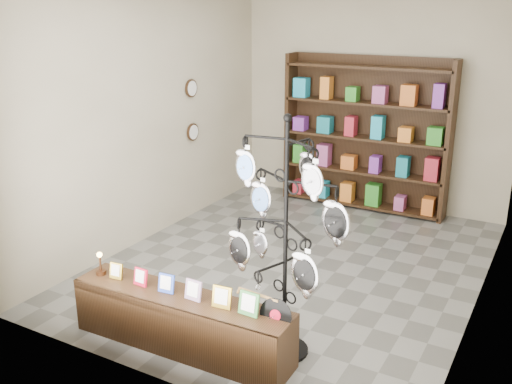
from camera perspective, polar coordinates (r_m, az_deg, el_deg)
ground at (r=6.71m, az=3.91°, el=-7.08°), size 5.00×5.00×0.00m
room_envelope at (r=6.16m, az=4.28°, el=8.70°), size 5.00×5.00×5.00m
display_tree at (r=4.59m, az=3.00°, el=-3.00°), size 1.07×1.02×2.08m
front_shelf at (r=5.10m, az=-7.48°, el=-12.70°), size 2.05×0.47×0.72m
back_shelving at (r=8.42m, az=10.84°, el=5.26°), size 2.42×0.36×2.20m
wall_clocks at (r=7.89m, az=-6.42°, el=8.11°), size 0.03×0.24×0.84m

